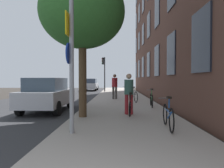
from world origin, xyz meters
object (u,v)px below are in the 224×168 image
at_px(bicycle_1, 131,106).
at_px(car_0, 48,94).
at_px(bicycle_0, 168,116).
at_px(pedestrian_1, 115,85).
at_px(pedestrian_0, 129,91).
at_px(bicycle_3, 133,96).
at_px(bicycle_5, 127,92).
at_px(car_1, 91,84).
at_px(tree_near, 82,13).
at_px(bicycle_2, 151,100).
at_px(sign_post, 71,59).
at_px(traffic_light, 104,68).
at_px(bicycle_4, 126,93).

bearing_deg(bicycle_1, car_0, 159.67).
relative_size(bicycle_0, pedestrian_1, 0.94).
bearing_deg(pedestrian_0, bicycle_3, 83.09).
relative_size(bicycle_5, car_1, 0.37).
distance_m(tree_near, car_0, 4.34).
height_order(bicycle_0, pedestrian_1, pedestrian_1).
bearing_deg(car_1, pedestrian_1, -75.50).
height_order(bicycle_2, car_1, car_1).
distance_m(bicycle_2, car_1, 18.04).
height_order(sign_post, bicycle_5, sign_post).
distance_m(pedestrian_1, car_1, 13.41).
distance_m(traffic_light, pedestrian_1, 9.11).
relative_size(bicycle_3, bicycle_5, 1.01).
distance_m(bicycle_4, car_1, 13.13).
relative_size(bicycle_2, car_0, 0.43).
distance_m(bicycle_3, pedestrian_0, 4.81).
height_order(traffic_light, bicycle_4, traffic_light).
relative_size(bicycle_3, bicycle_4, 0.92).
relative_size(tree_near, pedestrian_1, 2.97).
xyz_separation_m(bicycle_1, bicycle_4, (0.13, 7.20, 0.02)).
bearing_deg(car_0, bicycle_1, -20.33).
bearing_deg(bicycle_5, bicycle_1, -91.92).
height_order(sign_post, bicycle_2, sign_post).
relative_size(traffic_light, bicycle_3, 2.46).
relative_size(bicycle_3, pedestrian_1, 0.90).
distance_m(sign_post, tree_near, 3.13).
height_order(sign_post, car_0, sign_post).
bearing_deg(bicycle_4, traffic_light, 104.64).
relative_size(bicycle_2, bicycle_3, 1.04).
xyz_separation_m(bicycle_4, pedestrian_1, (-0.84, -0.54, 0.66)).
bearing_deg(traffic_light, car_1, 116.23).
relative_size(bicycle_0, pedestrian_0, 1.01).
xyz_separation_m(bicycle_0, bicycle_1, (-0.93, 2.40, -0.02)).
distance_m(tree_near, pedestrian_0, 3.58).
height_order(bicycle_3, pedestrian_1, pedestrian_1).
relative_size(tree_near, pedestrian_0, 3.21).
bearing_deg(bicycle_0, pedestrian_0, 112.17).
relative_size(pedestrian_0, car_0, 0.43).
distance_m(tree_near, pedestrian_1, 7.88).
bearing_deg(bicycle_0, bicycle_2, 86.13).
bearing_deg(car_0, car_1, 90.48).
xyz_separation_m(bicycle_3, bicycle_5, (-0.18, 4.80, -0.04)).
bearing_deg(bicycle_2, bicycle_5, 97.37).
bearing_deg(car_0, bicycle_5, 62.48).
xyz_separation_m(tree_near, bicycle_0, (2.82, -1.84, -3.61)).
distance_m(tree_near, bicycle_4, 8.79).
height_order(car_0, car_1, same).
height_order(bicycle_3, pedestrian_0, pedestrian_0).
bearing_deg(bicycle_1, bicycle_4, 88.99).
xyz_separation_m(bicycle_1, car_1, (-4.07, 19.63, 0.37)).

